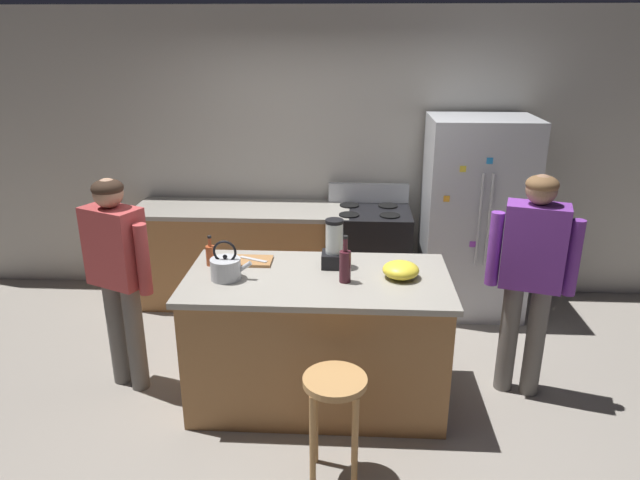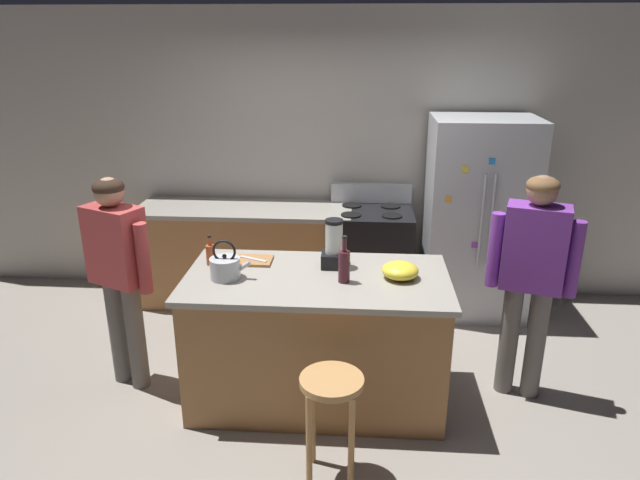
{
  "view_description": "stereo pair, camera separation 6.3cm",
  "coord_description": "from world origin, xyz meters",
  "px_view_note": "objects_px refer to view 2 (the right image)",
  "views": [
    {
      "loc": [
        0.21,
        -3.51,
        2.47
      ],
      "look_at": [
        0.0,
        0.3,
        1.09
      ],
      "focal_mm": 32.34,
      "sensor_mm": 36.0,
      "label": 1
    },
    {
      "loc": [
        0.28,
        -3.51,
        2.47
      ],
      "look_at": [
        0.0,
        0.3,
        1.09
      ],
      "focal_mm": 32.34,
      "sensor_mm": 36.0,
      "label": 2
    }
  ],
  "objects_px": {
    "kitchen_island": "(317,338)",
    "bottle_cooking_sauce": "(211,254)",
    "blender_appliance": "(334,247)",
    "chef_knife": "(253,259)",
    "stove_range": "(370,258)",
    "bottle_wine": "(344,265)",
    "cutting_board": "(251,260)",
    "mixing_bowl": "(400,270)",
    "person_by_sink_right": "(532,268)",
    "person_by_island_left": "(118,265)",
    "bar_stool": "(332,401)",
    "tea_kettle": "(225,267)",
    "refrigerator": "(477,218)"
  },
  "relations": [
    {
      "from": "mixing_bowl",
      "to": "cutting_board",
      "type": "height_order",
      "value": "mixing_bowl"
    },
    {
      "from": "bottle_cooking_sauce",
      "to": "chef_knife",
      "type": "bearing_deg",
      "value": 12.98
    },
    {
      "from": "refrigerator",
      "to": "person_by_sink_right",
      "type": "distance_m",
      "value": 1.35
    },
    {
      "from": "refrigerator",
      "to": "bottle_cooking_sauce",
      "type": "bearing_deg",
      "value": -147.22
    },
    {
      "from": "person_by_island_left",
      "to": "cutting_board",
      "type": "xyz_separation_m",
      "value": [
        0.9,
        0.15,
        -0.0
      ]
    },
    {
      "from": "bar_stool",
      "to": "mixing_bowl",
      "type": "relative_size",
      "value": 2.78
    },
    {
      "from": "bottle_cooking_sauce",
      "to": "cutting_board",
      "type": "height_order",
      "value": "bottle_cooking_sauce"
    },
    {
      "from": "kitchen_island",
      "to": "blender_appliance",
      "type": "distance_m",
      "value": 0.65
    },
    {
      "from": "person_by_island_left",
      "to": "bar_stool",
      "type": "height_order",
      "value": "person_by_island_left"
    },
    {
      "from": "bottle_cooking_sauce",
      "to": "chef_knife",
      "type": "distance_m",
      "value": 0.3
    },
    {
      "from": "bar_stool",
      "to": "cutting_board",
      "type": "relative_size",
      "value": 2.24
    },
    {
      "from": "bottle_cooking_sauce",
      "to": "mixing_bowl",
      "type": "xyz_separation_m",
      "value": [
        1.3,
        -0.15,
        -0.02
      ]
    },
    {
      "from": "bottle_wine",
      "to": "chef_knife",
      "type": "height_order",
      "value": "bottle_wine"
    },
    {
      "from": "stove_range",
      "to": "bar_stool",
      "type": "bearing_deg",
      "value": -95.79
    },
    {
      "from": "blender_appliance",
      "to": "chef_knife",
      "type": "bearing_deg",
      "value": 176.3
    },
    {
      "from": "stove_range",
      "to": "cutting_board",
      "type": "xyz_separation_m",
      "value": [
        -0.87,
        -1.3,
        0.47
      ]
    },
    {
      "from": "bottle_wine",
      "to": "mixing_bowl",
      "type": "xyz_separation_m",
      "value": [
        0.37,
        0.09,
        -0.06
      ]
    },
    {
      "from": "person_by_island_left",
      "to": "bottle_wine",
      "type": "xyz_separation_m",
      "value": [
        1.57,
        -0.15,
        0.11
      ]
    },
    {
      "from": "mixing_bowl",
      "to": "person_by_island_left",
      "type": "bearing_deg",
      "value": 178.04
    },
    {
      "from": "person_by_sink_right",
      "to": "cutting_board",
      "type": "distance_m",
      "value": 1.93
    },
    {
      "from": "blender_appliance",
      "to": "bottle_cooking_sauce",
      "type": "height_order",
      "value": "blender_appliance"
    },
    {
      "from": "blender_appliance",
      "to": "cutting_board",
      "type": "relative_size",
      "value": 1.13
    },
    {
      "from": "bottle_wine",
      "to": "chef_knife",
      "type": "distance_m",
      "value": 0.72
    },
    {
      "from": "stove_range",
      "to": "bottle_wine",
      "type": "distance_m",
      "value": 1.71
    },
    {
      "from": "mixing_bowl",
      "to": "chef_knife",
      "type": "bearing_deg",
      "value": 168.25
    },
    {
      "from": "person_by_sink_right",
      "to": "blender_appliance",
      "type": "distance_m",
      "value": 1.34
    },
    {
      "from": "blender_appliance",
      "to": "mixing_bowl",
      "type": "relative_size",
      "value": 1.4
    },
    {
      "from": "blender_appliance",
      "to": "chef_knife",
      "type": "xyz_separation_m",
      "value": [
        -0.57,
        0.04,
        -0.12
      ]
    },
    {
      "from": "refrigerator",
      "to": "person_by_island_left",
      "type": "height_order",
      "value": "refrigerator"
    },
    {
      "from": "kitchen_island",
      "to": "person_by_sink_right",
      "type": "relative_size",
      "value": 1.1
    },
    {
      "from": "kitchen_island",
      "to": "mixing_bowl",
      "type": "xyz_separation_m",
      "value": [
        0.55,
        0.01,
        0.52
      ]
    },
    {
      "from": "stove_range",
      "to": "bottle_wine",
      "type": "bearing_deg",
      "value": -96.97
    },
    {
      "from": "refrigerator",
      "to": "mixing_bowl",
      "type": "relative_size",
      "value": 7.4
    },
    {
      "from": "kitchen_island",
      "to": "refrigerator",
      "type": "height_order",
      "value": "refrigerator"
    },
    {
      "from": "person_by_sink_right",
      "to": "bottle_wine",
      "type": "height_order",
      "value": "person_by_sink_right"
    },
    {
      "from": "bar_stool",
      "to": "refrigerator",
      "type": "bearing_deg",
      "value": 62.65
    },
    {
      "from": "bottle_cooking_sauce",
      "to": "cutting_board",
      "type": "xyz_separation_m",
      "value": [
        0.27,
        0.07,
        -0.07
      ]
    },
    {
      "from": "bar_stool",
      "to": "chef_knife",
      "type": "bearing_deg",
      "value": 121.04
    },
    {
      "from": "person_by_sink_right",
      "to": "cutting_board",
      "type": "bearing_deg",
      "value": 178.02
    },
    {
      "from": "kitchen_island",
      "to": "bottle_cooking_sauce",
      "type": "distance_m",
      "value": 0.94
    },
    {
      "from": "bar_stool",
      "to": "chef_knife",
      "type": "height_order",
      "value": "chef_knife"
    },
    {
      "from": "chef_knife",
      "to": "refrigerator",
      "type": "bearing_deg",
      "value": 60.13
    },
    {
      "from": "bar_stool",
      "to": "tea_kettle",
      "type": "distance_m",
      "value": 1.14
    },
    {
      "from": "cutting_board",
      "to": "bottle_cooking_sauce",
      "type": "bearing_deg",
      "value": -166.08
    },
    {
      "from": "blender_appliance",
      "to": "kitchen_island",
      "type": "bearing_deg",
      "value": -118.93
    },
    {
      "from": "kitchen_island",
      "to": "person_by_sink_right",
      "type": "height_order",
      "value": "person_by_sink_right"
    },
    {
      "from": "refrigerator",
      "to": "bottle_cooking_sauce",
      "type": "height_order",
      "value": "refrigerator"
    },
    {
      "from": "cutting_board",
      "to": "chef_knife",
      "type": "relative_size",
      "value": 1.36
    },
    {
      "from": "person_by_island_left",
      "to": "tea_kettle",
      "type": "height_order",
      "value": "person_by_island_left"
    },
    {
      "from": "tea_kettle",
      "to": "cutting_board",
      "type": "xyz_separation_m",
      "value": [
        0.11,
        0.29,
        -0.07
      ]
    }
  ]
}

